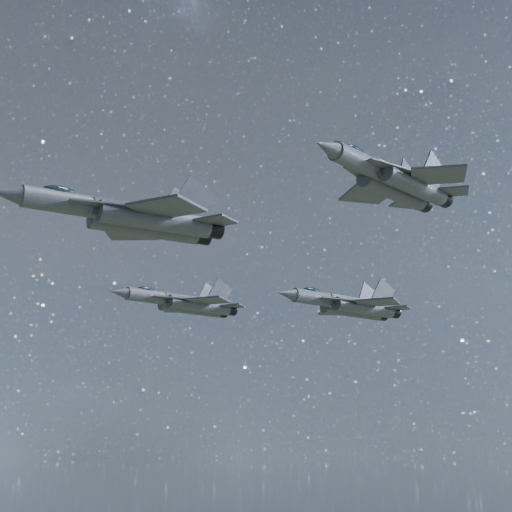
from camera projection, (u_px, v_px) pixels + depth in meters
jet_lead at (132, 217)px, 64.17m from camera, size 20.12×14.12×5.08m
jet_left at (185, 303)px, 89.79m from camera, size 16.50×11.74×4.20m
jet_right at (394, 180)px, 58.73m from camera, size 16.26×11.17×4.08m
jet_slot at (349, 305)px, 94.14m from camera, size 18.57×13.26×4.74m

